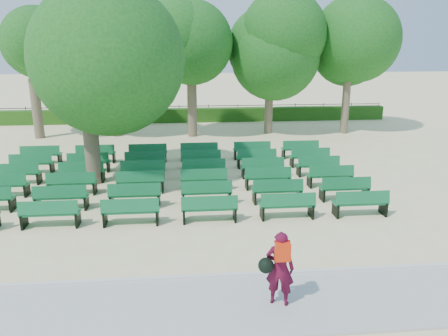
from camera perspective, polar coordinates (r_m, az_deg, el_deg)
name	(u,v)px	position (r m, az deg, el deg)	size (l,w,h in m)	color
ground	(204,190)	(16.05, -2.56, -2.83)	(120.00, 120.00, 0.00)	beige
paving	(222,306)	(9.37, -0.24, -17.60)	(30.00, 2.20, 0.06)	#B3B3AE
curb	(218,276)	(10.33, -0.82, -13.96)	(30.00, 0.12, 0.10)	silver
hedge	(194,115)	(29.55, -3.91, 6.91)	(26.00, 0.70, 0.90)	#245315
fence	(194,121)	(30.02, -3.92, 6.18)	(26.00, 0.10, 1.02)	black
tree_line	(196,134)	(25.70, -3.66, 4.47)	(21.80, 6.80, 7.04)	#1C5E1B
bench_array	(173,183)	(16.62, -6.65, -1.93)	(1.71, 0.60, 1.06)	#116534
tree_among	(84,62)	(16.72, -17.77, 13.08)	(5.15, 5.15, 6.87)	brown
person	(279,267)	(9.04, 7.18, -12.75)	(0.79, 0.55, 1.59)	#4C0A22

